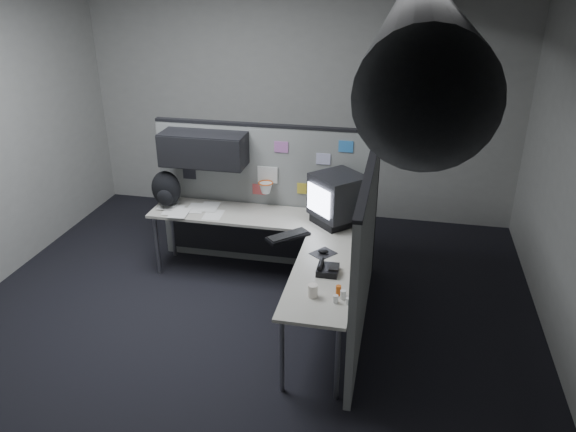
% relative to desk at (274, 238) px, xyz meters
% --- Properties ---
extents(room, '(5.62, 5.62, 3.22)m').
position_rel_desk_xyz_m(room, '(0.41, -0.70, 1.48)').
color(room, black).
rests_on(room, ground).
extents(partition_back, '(2.44, 0.42, 1.63)m').
position_rel_desk_xyz_m(partition_back, '(-0.40, 0.53, 0.38)').
color(partition_back, gray).
rests_on(partition_back, ground).
extents(partition_right, '(0.07, 2.23, 1.63)m').
position_rel_desk_xyz_m(partition_right, '(0.95, -0.49, 0.21)').
color(partition_right, gray).
rests_on(partition_right, ground).
extents(desk, '(2.31, 2.11, 0.73)m').
position_rel_desk_xyz_m(desk, '(0.00, 0.00, 0.00)').
color(desk, '#B4B0A2').
rests_on(desk, ground).
extents(monitor, '(0.64, 0.64, 0.52)m').
position_rel_desk_xyz_m(monitor, '(0.60, 0.26, 0.38)').
color(monitor, black).
rests_on(monitor, desk).
extents(keyboard, '(0.42, 0.42, 0.04)m').
position_rel_desk_xyz_m(keyboard, '(0.19, -0.19, 0.14)').
color(keyboard, black).
rests_on(keyboard, desk).
extents(mouse, '(0.26, 0.27, 0.05)m').
position_rel_desk_xyz_m(mouse, '(0.57, -0.44, 0.13)').
color(mouse, black).
rests_on(mouse, desk).
extents(phone, '(0.19, 0.20, 0.10)m').
position_rel_desk_xyz_m(phone, '(0.66, -0.78, 0.15)').
color(phone, black).
rests_on(phone, desk).
extents(bottles, '(0.15, 0.16, 0.09)m').
position_rel_desk_xyz_m(bottles, '(0.82, -1.17, 0.15)').
color(bottles, silver).
rests_on(bottles, desk).
extents(cup, '(0.09, 0.09, 0.11)m').
position_rel_desk_xyz_m(cup, '(0.60, -1.17, 0.17)').
color(cup, silver).
rests_on(cup, desk).
extents(papers, '(0.76, 0.51, 0.02)m').
position_rel_desk_xyz_m(papers, '(-0.98, 0.23, 0.13)').
color(papers, white).
rests_on(papers, desk).
extents(backpack, '(0.34, 0.32, 0.40)m').
position_rel_desk_xyz_m(backpack, '(-1.27, 0.29, 0.31)').
color(backpack, black).
rests_on(backpack, desk).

